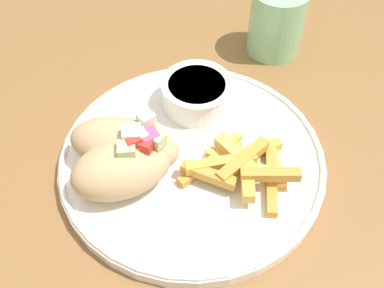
{
  "coord_description": "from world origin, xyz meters",
  "views": [
    {
      "loc": [
        -0.03,
        -0.35,
        1.14
      ],
      "look_at": [
        0.04,
        -0.05,
        0.77
      ],
      "focal_mm": 42.0,
      "sensor_mm": 36.0,
      "label": 1
    }
  ],
  "objects_px": {
    "pita_sandwich_near": "(122,167)",
    "fries_pile": "(242,164)",
    "water_glass": "(276,24)",
    "pita_sandwich_far": "(125,145)",
    "sauce_ramekin": "(197,92)",
    "plate": "(192,158)"
  },
  "relations": [
    {
      "from": "plate",
      "to": "pita_sandwich_far",
      "type": "distance_m",
      "value": 0.08
    },
    {
      "from": "pita_sandwich_near",
      "to": "fries_pile",
      "type": "distance_m",
      "value": 0.12
    },
    {
      "from": "pita_sandwich_far",
      "to": "fries_pile",
      "type": "distance_m",
      "value": 0.12
    },
    {
      "from": "fries_pile",
      "to": "sauce_ramekin",
      "type": "height_order",
      "value": "sauce_ramekin"
    },
    {
      "from": "plate",
      "to": "sauce_ramekin",
      "type": "height_order",
      "value": "sauce_ramekin"
    },
    {
      "from": "water_glass",
      "to": "pita_sandwich_near",
      "type": "bearing_deg",
      "value": -140.6
    },
    {
      "from": "plate",
      "to": "water_glass",
      "type": "relative_size",
      "value": 3.24
    },
    {
      "from": "plate",
      "to": "fries_pile",
      "type": "relative_size",
      "value": 2.37
    },
    {
      "from": "pita_sandwich_near",
      "to": "sauce_ramekin",
      "type": "relative_size",
      "value": 1.3
    },
    {
      "from": "fries_pile",
      "to": "water_glass",
      "type": "xyz_separation_m",
      "value": [
        0.11,
        0.2,
        0.02
      ]
    },
    {
      "from": "plate",
      "to": "fries_pile",
      "type": "height_order",
      "value": "fries_pile"
    },
    {
      "from": "pita_sandwich_near",
      "to": "water_glass",
      "type": "bearing_deg",
      "value": 30.55
    },
    {
      "from": "pita_sandwich_far",
      "to": "fries_pile",
      "type": "bearing_deg",
      "value": 6.65
    },
    {
      "from": "pita_sandwich_far",
      "to": "pita_sandwich_near",
      "type": "bearing_deg",
      "value": -77.99
    },
    {
      "from": "water_glass",
      "to": "sauce_ramekin",
      "type": "bearing_deg",
      "value": -144.23
    },
    {
      "from": "pita_sandwich_far",
      "to": "fries_pile",
      "type": "height_order",
      "value": "pita_sandwich_far"
    },
    {
      "from": "pita_sandwich_far",
      "to": "sauce_ramekin",
      "type": "height_order",
      "value": "pita_sandwich_far"
    },
    {
      "from": "fries_pile",
      "to": "water_glass",
      "type": "bearing_deg",
      "value": 61.29
    },
    {
      "from": "pita_sandwich_near",
      "to": "fries_pile",
      "type": "xyz_separation_m",
      "value": [
        0.12,
        -0.01,
        -0.02
      ]
    },
    {
      "from": "pita_sandwich_near",
      "to": "pita_sandwich_far",
      "type": "distance_m",
      "value": 0.03
    },
    {
      "from": "sauce_ramekin",
      "to": "water_glass",
      "type": "distance_m",
      "value": 0.17
    },
    {
      "from": "pita_sandwich_near",
      "to": "sauce_ramekin",
      "type": "bearing_deg",
      "value": 34.88
    }
  ]
}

